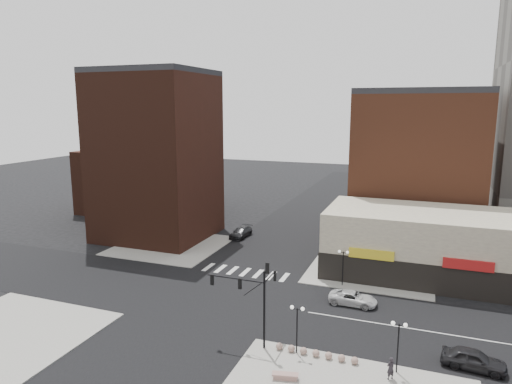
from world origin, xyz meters
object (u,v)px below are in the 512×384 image
(street_lamp_se_a, at_px, (297,317))
(street_lamp_ne, at_px, (343,259))
(dark_sedan_north, at_px, (241,232))
(traffic_signal, at_px, (255,291))
(white_suv, at_px, (353,298))
(street_lamp_se_b, at_px, (399,334))
(stone_bench, at_px, (285,376))
(dark_sedan_east, at_px, (474,359))
(pedestrian, at_px, (390,368))

(street_lamp_se_a, xyz_separation_m, street_lamp_ne, (1.00, 16.00, 0.00))
(street_lamp_ne, distance_m, dark_sedan_north, 23.51)
(traffic_signal, xyz_separation_m, street_lamp_se_a, (3.76, -0.17, -1.67))
(street_lamp_ne, xyz_separation_m, white_suv, (1.91, -4.57, -2.60))
(traffic_signal, bearing_deg, street_lamp_se_b, -0.82)
(traffic_signal, xyz_separation_m, dark_sedan_north, (-13.74, 30.12, -4.20))
(street_lamp_ne, bearing_deg, stone_bench, -92.30)
(street_lamp_se_a, relative_size, white_suv, 0.84)
(street_lamp_se_b, bearing_deg, street_lamp_se_a, 180.00)
(street_lamp_se_b, relative_size, dark_sedan_east, 0.87)
(white_suv, bearing_deg, pedestrian, -158.03)
(traffic_signal, relative_size, dark_sedan_north, 1.47)
(traffic_signal, relative_size, dark_sedan_east, 1.62)
(street_lamp_se_b, xyz_separation_m, white_suv, (-5.09, 11.43, -2.60))
(street_lamp_se_b, height_order, street_lamp_ne, same)
(white_suv, bearing_deg, street_lamp_se_a, 167.18)
(white_suv, bearing_deg, traffic_signal, 150.81)
(white_suv, relative_size, dark_sedan_east, 1.03)
(dark_sedan_north, height_order, pedestrian, pedestrian)
(street_lamp_se_b, relative_size, white_suv, 0.84)
(pedestrian, bearing_deg, street_lamp_se_a, -51.91)
(traffic_signal, distance_m, street_lamp_se_a, 4.12)
(street_lamp_se_b, bearing_deg, dark_sedan_east, 26.26)
(traffic_signal, distance_m, street_lamp_se_b, 11.88)
(dark_sedan_north, bearing_deg, street_lamp_ne, -34.43)
(dark_sedan_north, bearing_deg, stone_bench, -59.39)
(street_lamp_se_b, bearing_deg, white_suv, 114.01)
(street_lamp_se_a, xyz_separation_m, pedestrian, (7.61, -1.13, -2.28))
(stone_bench, bearing_deg, pedestrian, 8.00)
(street_lamp_se_a, relative_size, dark_sedan_east, 0.87)
(dark_sedan_east, bearing_deg, street_lamp_ne, 49.80)
(street_lamp_se_a, xyz_separation_m, dark_sedan_east, (13.62, 2.78, -2.47))
(street_lamp_se_b, distance_m, dark_sedan_east, 6.74)
(street_lamp_ne, bearing_deg, street_lamp_se_a, -93.58)
(street_lamp_se_a, distance_m, stone_bench, 4.89)
(pedestrian, xyz_separation_m, stone_bench, (-7.41, -2.79, -0.65))
(white_suv, xyz_separation_m, pedestrian, (4.70, -12.56, 0.33))
(white_suv, bearing_deg, street_lamp_se_b, -154.53)
(street_lamp_se_b, distance_m, dark_sedan_north, 39.67)
(street_lamp_ne, relative_size, dark_sedan_east, 0.87)
(street_lamp_se_b, distance_m, street_lamp_ne, 17.46)
(street_lamp_se_b, distance_m, pedestrian, 2.57)
(dark_sedan_east, bearing_deg, street_lamp_se_a, 107.65)
(dark_sedan_east, distance_m, pedestrian, 7.17)
(white_suv, height_order, dark_sedan_east, dark_sedan_east)
(traffic_signal, bearing_deg, dark_sedan_north, 114.52)
(street_lamp_se_a, bearing_deg, traffic_signal, 177.43)
(street_lamp_se_b, relative_size, street_lamp_ne, 1.00)
(dark_sedan_north, bearing_deg, street_lamp_se_a, -56.73)
(street_lamp_se_a, height_order, street_lamp_ne, same)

